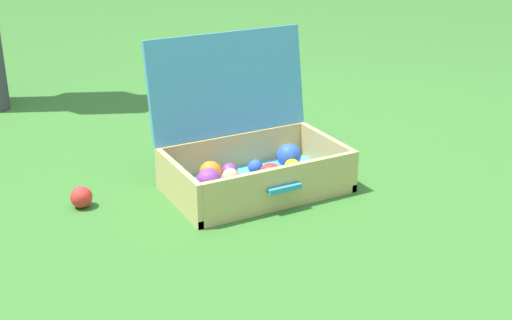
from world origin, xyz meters
name	(u,v)px	position (x,y,z in m)	size (l,w,h in m)	color
ground_plane	(259,189)	(0.00, 0.00, 0.00)	(16.00, 16.00, 0.00)	#336B28
open_suitcase	(249,155)	(-0.01, 0.04, 0.11)	(0.56, 0.43, 0.48)	#4799C6
stray_ball_on_grass	(81,197)	(-0.55, 0.14, 0.03)	(0.07, 0.07, 0.07)	red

